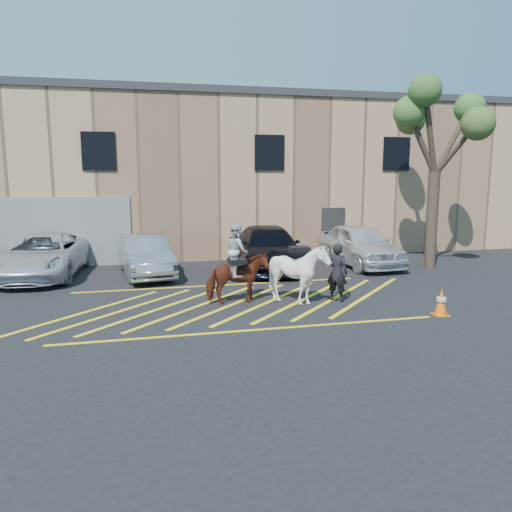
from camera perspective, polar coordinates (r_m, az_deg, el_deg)
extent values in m
plane|color=black|center=(14.79, -2.75, -5.22)|extent=(90.00, 90.00, 0.00)
imported|color=silver|center=(19.72, -23.20, 0.06)|extent=(3.16, 5.87, 1.56)
imported|color=gray|center=(18.81, -12.52, 0.05)|extent=(2.10, 4.64, 1.48)
imported|color=black|center=(19.73, 1.42, 0.92)|extent=(2.65, 5.73, 1.62)
imported|color=silver|center=(20.85, 11.82, 1.27)|extent=(2.14, 5.01, 1.69)
imported|color=black|center=(14.85, 9.24, -1.84)|extent=(0.75, 0.73, 1.73)
cube|color=tan|center=(26.19, -7.83, 8.86)|extent=(32.00, 10.00, 7.00)
cube|color=#2D2D30|center=(26.41, -8.02, 16.80)|extent=(32.20, 10.20, 0.30)
cube|color=black|center=(21.07, -17.55, 11.37)|extent=(1.30, 0.08, 1.50)
cube|color=black|center=(21.78, 1.54, 11.72)|extent=(1.30, 0.08, 1.50)
cube|color=black|center=(24.05, 15.75, 11.17)|extent=(1.30, 0.08, 1.50)
cube|color=#38332D|center=(22.89, 8.78, 2.73)|extent=(1.10, 0.08, 2.20)
cube|color=yellow|center=(14.34, -19.34, -6.20)|extent=(4.20, 4.20, 0.01)
cube|color=yellow|center=(14.26, -15.12, -6.07)|extent=(4.20, 4.20, 0.01)
cube|color=yellow|center=(14.27, -10.88, -5.91)|extent=(4.20, 4.20, 0.01)
cube|color=yellow|center=(14.35, -6.67, -5.71)|extent=(4.20, 4.20, 0.01)
cube|color=yellow|center=(14.50, -2.53, -5.49)|extent=(4.20, 4.20, 0.01)
cube|color=yellow|center=(14.73, 1.50, -5.24)|extent=(4.20, 4.20, 0.01)
cube|color=yellow|center=(15.03, 5.38, -4.98)|extent=(4.20, 4.20, 0.01)
cube|color=yellow|center=(15.40, 9.09, -4.71)|extent=(4.20, 4.20, 0.01)
cube|color=yellow|center=(15.82, 12.61, -4.43)|extent=(4.20, 4.20, 0.01)
cube|color=yellow|center=(16.89, -4.16, -3.34)|extent=(9.50, 0.12, 0.01)
cube|color=yellow|center=(12.16, -0.24, -8.45)|extent=(9.50, 0.12, 0.01)
imported|color=maroon|center=(14.40, -2.17, -2.58)|extent=(1.80, 0.91, 1.48)
imported|color=#ABAEB6|center=(14.25, -2.19, 0.65)|extent=(0.62, 0.77, 1.51)
cube|color=black|center=(14.30, -2.19, -0.56)|extent=(0.50, 0.59, 0.14)
imported|color=white|center=(14.40, 4.91, -1.98)|extent=(1.53, 1.70, 1.80)
cube|color=black|center=(14.27, 4.95, 0.79)|extent=(0.58, 0.49, 0.14)
cube|color=#EC5D09|center=(14.25, 20.33, -6.32)|extent=(0.39, 0.39, 0.03)
cone|color=#FF620A|center=(14.16, 20.41, -4.89)|extent=(0.32, 0.32, 0.70)
cylinder|color=silver|center=(14.15, 20.43, -4.66)|extent=(0.25, 0.25, 0.10)
cylinder|color=#433228|center=(20.86, 19.47, 3.86)|extent=(0.44, 0.44, 3.80)
cylinder|color=#443729|center=(21.37, 21.53, 12.12)|extent=(1.76, 0.51, 2.68)
cylinder|color=#4D3F2E|center=(21.49, 18.47, 11.82)|extent=(0.33, 1.88, 2.34)
cylinder|color=#46362A|center=(20.48, 18.47, 12.08)|extent=(1.40, 0.20, 2.39)
cylinder|color=#47362B|center=(20.38, 21.84, 11.19)|extent=(0.78, 1.62, 1.96)
cylinder|color=#423628|center=(20.35, 19.27, 13.07)|extent=(1.16, 0.77, 3.11)
sphere|color=#437532|center=(22.04, 23.25, 15.24)|extent=(1.20, 1.20, 1.20)
sphere|color=#4A6029|center=(22.27, 17.25, 14.63)|extent=(1.20, 1.20, 1.20)
sphere|color=#4C6E2F|center=(20.26, 17.12, 15.44)|extent=(1.20, 1.20, 1.20)
sphere|color=#4D672C|center=(20.05, 24.04, 13.65)|extent=(1.20, 1.20, 1.20)
sphere|color=#42642B|center=(20.03, 18.76, 17.49)|extent=(1.20, 1.20, 1.20)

